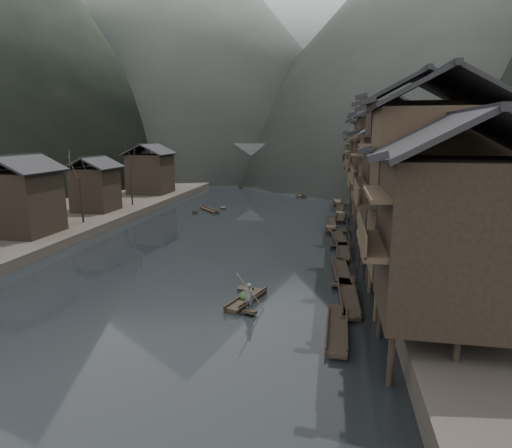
# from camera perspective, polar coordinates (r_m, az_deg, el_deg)

# --- Properties ---
(water) EXTENTS (300.00, 300.00, 0.00)m
(water) POSITION_cam_1_polar(r_m,az_deg,el_deg) (33.05, -10.54, -8.29)
(water) COLOR black
(water) RESTS_ON ground
(right_bank) EXTENTS (40.00, 200.00, 1.80)m
(right_bank) POSITION_cam_1_polar(r_m,az_deg,el_deg) (73.59, 28.97, 2.33)
(right_bank) COLOR #2D2823
(right_bank) RESTS_ON ground
(left_bank) EXTENTS (40.00, 200.00, 1.20)m
(left_bank) POSITION_cam_1_polar(r_m,az_deg,el_deg) (83.73, -23.45, 3.63)
(left_bank) COLOR #2D2823
(left_bank) RESTS_ON ground
(stilt_houses) EXTENTS (9.00, 67.60, 15.98)m
(stilt_houses) POSITION_cam_1_polar(r_m,az_deg,el_deg) (48.13, 17.60, 8.61)
(stilt_houses) COLOR black
(stilt_houses) RESTS_ON ground
(left_houses) EXTENTS (8.10, 53.20, 8.73)m
(left_houses) POSITION_cam_1_polar(r_m,az_deg,el_deg) (58.73, -22.69, 5.52)
(left_houses) COLOR black
(left_houses) RESTS_ON left_bank
(bare_trees) EXTENTS (3.81, 43.45, 7.62)m
(bare_trees) POSITION_cam_1_polar(r_m,az_deg,el_deg) (49.96, -24.43, 5.54)
(bare_trees) COLOR black
(bare_trees) RESTS_ON left_bank
(moored_sampans) EXTENTS (2.78, 55.06, 0.47)m
(moored_sampans) POSITION_cam_1_polar(r_m,az_deg,el_deg) (47.89, 11.01, -1.68)
(moored_sampans) COLOR black
(moored_sampans) RESTS_ON water
(midriver_boats) EXTENTS (15.62, 47.22, 0.45)m
(midriver_boats) POSITION_cam_1_polar(r_m,az_deg,el_deg) (85.38, 0.04, 4.50)
(midriver_boats) COLOR black
(midriver_boats) RESTS_ON water
(stone_bridge) EXTENTS (40.00, 6.00, 9.00)m
(stone_bridge) POSITION_cam_1_polar(r_m,az_deg,el_deg) (101.72, 3.94, 8.46)
(stone_bridge) COLOR #4C4C4F
(stone_bridge) RESTS_ON ground
(hills) EXTENTS (320.00, 380.00, 114.60)m
(hills) POSITION_cam_1_polar(r_m,az_deg,el_deg) (200.62, 9.04, 23.68)
(hills) COLOR black
(hills) RESTS_ON ground
(hero_sampan) EXTENTS (2.23, 4.76, 0.43)m
(hero_sampan) POSITION_cam_1_polar(r_m,az_deg,el_deg) (29.68, -1.28, -10.05)
(hero_sampan) COLOR black
(hero_sampan) RESTS_ON water
(cargo_heap) EXTENTS (1.04, 1.37, 0.63)m
(cargo_heap) POSITION_cam_1_polar(r_m,az_deg,el_deg) (29.69, -1.33, -8.92)
(cargo_heap) COLOR black
(cargo_heap) RESTS_ON hero_sampan
(boatman) EXTENTS (0.75, 0.60, 1.80)m
(boatman) POSITION_cam_1_polar(r_m,az_deg,el_deg) (27.74, -0.93, -9.17)
(boatman) COLOR #545356
(boatman) RESTS_ON hero_sampan
(bamboo_pole) EXTENTS (1.62, 1.85, 3.21)m
(bamboo_pole) POSITION_cam_1_polar(r_m,az_deg,el_deg) (26.90, -0.53, -4.21)
(bamboo_pole) COLOR #8C7A51
(bamboo_pole) RESTS_ON boatman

